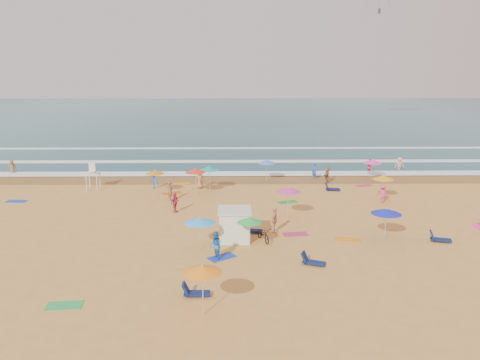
{
  "coord_description": "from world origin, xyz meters",
  "views": [
    {
      "loc": [
        1.23,
        -34.65,
        11.08
      ],
      "look_at": [
        1.77,
        6.0,
        1.5
      ],
      "focal_mm": 35.0,
      "sensor_mm": 36.0,
      "label": 1
    }
  ],
  "objects": [
    {
      "name": "beach_umbrellas",
      "position": [
        2.02,
        -0.12,
        2.11
      ],
      "size": [
        65.06,
        29.56,
        0.78
      ],
      "color": "#E6339C",
      "rests_on": "ground"
    },
    {
      "name": "cabana_roof",
      "position": [
        1.27,
        -5.06,
        2.06
      ],
      "size": [
        2.2,
        2.2,
        0.12
      ],
      "primitive_type": "cube",
      "color": "silver",
      "rests_on": "cabana"
    },
    {
      "name": "wet_sand",
      "position": [
        0.0,
        12.5,
        0.01
      ],
      "size": [
        220.0,
        220.0,
        0.0
      ],
      "primitive_type": "plane",
      "color": "olive",
      "rests_on": "ground"
    },
    {
      "name": "surf_foam",
      "position": [
        0.0,
        21.32,
        0.1
      ],
      "size": [
        200.0,
        18.7,
        0.05
      ],
      "color": "white",
      "rests_on": "ground"
    },
    {
      "name": "beachgoers",
      "position": [
        0.68,
        4.91,
        0.79
      ],
      "size": [
        44.9,
        28.2,
        2.03
      ],
      "color": "#AD7950",
      "rests_on": "ground"
    },
    {
      "name": "ocean",
      "position": [
        0.0,
        84.0,
        0.0
      ],
      "size": [
        220.0,
        140.0,
        0.18
      ],
      "primitive_type": "cube",
      "color": "#0C4756",
      "rests_on": "ground"
    },
    {
      "name": "lifeguard_stand",
      "position": [
        -12.24,
        8.98,
        1.05
      ],
      "size": [
        1.2,
        1.2,
        2.1
      ],
      "primitive_type": null,
      "color": "white",
      "rests_on": "ground"
    },
    {
      "name": "cabana",
      "position": [
        1.27,
        -5.06,
        1.0
      ],
      "size": [
        2.0,
        2.0,
        2.0
      ],
      "primitive_type": "cube",
      "color": "silver",
      "rests_on": "ground"
    },
    {
      "name": "loungers",
      "position": [
        8.48,
        -3.02,
        0.17
      ],
      "size": [
        62.05,
        21.59,
        0.34
      ],
      "color": "#0E1147",
      "rests_on": "ground"
    },
    {
      "name": "towels",
      "position": [
        -1.18,
        -0.79,
        0.01
      ],
      "size": [
        33.41,
        26.03,
        0.03
      ],
      "color": "red",
      "rests_on": "ground"
    },
    {
      "name": "bicycle",
      "position": [
        3.17,
        -5.36,
        0.49
      ],
      "size": [
        1.23,
        1.96,
        0.97
      ],
      "primitive_type": "imported",
      "rotation": [
        0.0,
        0.0,
        0.34
      ],
      "color": "black",
      "rests_on": "ground"
    },
    {
      "name": "ground",
      "position": [
        0.0,
        0.0,
        0.0
      ],
      "size": [
        220.0,
        220.0,
        0.0
      ],
      "primitive_type": "plane",
      "color": "gold",
      "rests_on": "ground"
    }
  ]
}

